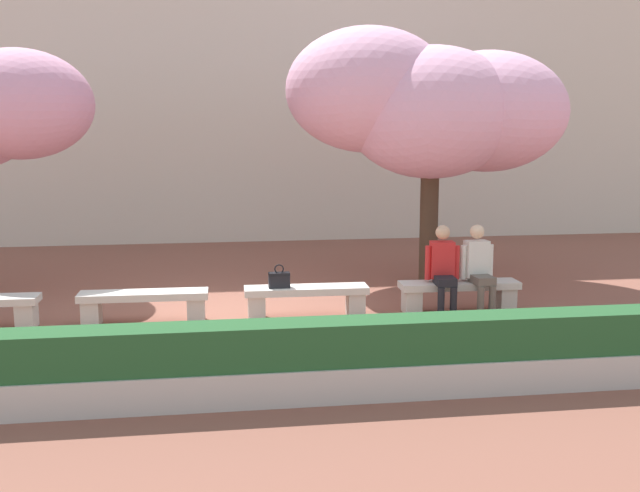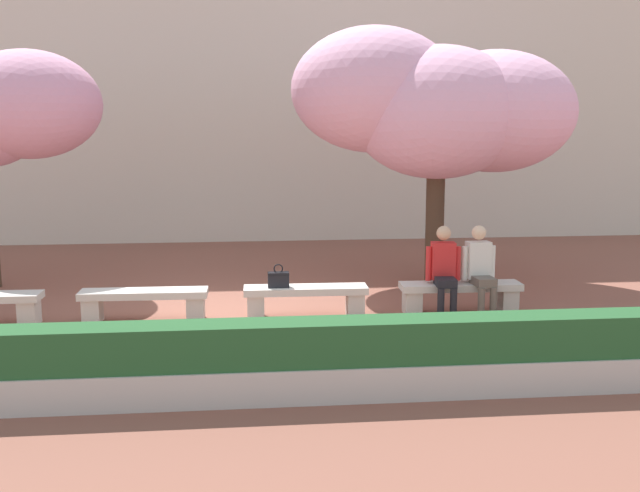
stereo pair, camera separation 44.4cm
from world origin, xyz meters
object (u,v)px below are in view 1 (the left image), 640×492
at_px(stone_bench_center, 306,297).
at_px(person_seated_left, 443,266).
at_px(person_seated_right, 479,265).
at_px(stone_bench_near_west, 144,302).
at_px(handbag, 279,279).
at_px(cherry_tree_main, 429,106).
at_px(stone_bench_near_east, 459,291).

relative_size(stone_bench_center, person_seated_left, 1.38).
relative_size(stone_bench_center, person_seated_right, 1.38).
bearing_deg(stone_bench_near_west, handbag, -0.61).
distance_m(stone_bench_near_west, cherry_tree_main, 5.89).
distance_m(stone_bench_near_west, handbag, 1.91).
height_order(stone_bench_center, stone_bench_near_east, same).
xyz_separation_m(stone_bench_near_west, stone_bench_center, (2.28, 0.00, 0.00)).
bearing_deg(person_seated_left, stone_bench_center, 178.48).
height_order(stone_bench_near_west, handbag, handbag).
distance_m(stone_bench_center, handbag, 0.48).
bearing_deg(stone_bench_near_east, cherry_tree_main, 86.24).
relative_size(stone_bench_near_west, stone_bench_near_east, 1.00).
height_order(person_seated_left, handbag, person_seated_left).
bearing_deg(stone_bench_near_west, stone_bench_center, 0.00).
bearing_deg(cherry_tree_main, handbag, -141.23).
distance_m(person_seated_left, handbag, 2.40).
bearing_deg(person_seated_right, cherry_tree_main, 93.04).
relative_size(stone_bench_near_west, cherry_tree_main, 0.36).
height_order(stone_bench_near_east, handbag, handbag).
bearing_deg(handbag, stone_bench_near_west, 179.39).
xyz_separation_m(stone_bench_near_west, handbag, (1.89, -0.02, 0.28)).
relative_size(person_seated_left, cherry_tree_main, 0.26).
xyz_separation_m(stone_bench_center, handbag, (-0.39, -0.02, 0.28)).
height_order(person_seated_left, person_seated_right, same).
relative_size(stone_bench_near_west, person_seated_right, 1.38).
xyz_separation_m(stone_bench_center, person_seated_right, (2.55, -0.05, 0.40)).
bearing_deg(stone_bench_near_west, person_seated_right, -0.63).
bearing_deg(person_seated_right, handbag, 179.35).
bearing_deg(stone_bench_center, person_seated_right, -1.20).
relative_size(stone_bench_near_west, stone_bench_center, 1.00).
bearing_deg(handbag, cherry_tree_main, 38.77).
distance_m(person_seated_left, person_seated_right, 0.54).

